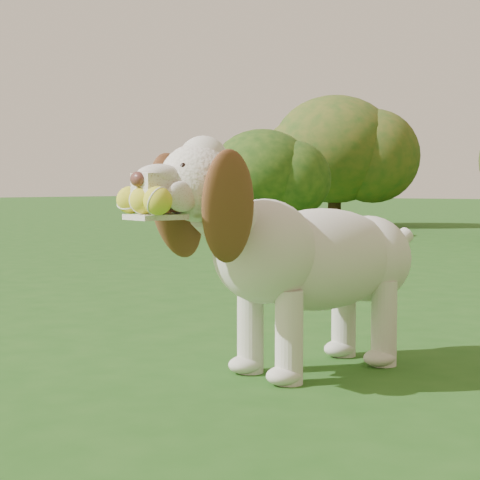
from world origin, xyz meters
The scene contains 4 objects.
ground centered at (0.00, 0.00, 0.00)m, with size 80.00×80.00×0.00m, color #1F4F16.
dog centered at (-0.56, 0.52, 0.42)m, with size 0.63×1.21×0.80m.
shrub_a centered at (-5.03, 6.68, 0.81)m, with size 1.33×1.33×1.38m.
shrub_e centered at (-5.58, 9.49, 1.24)m, with size 2.03×2.03×2.10m.
Camera 1 is at (0.91, -1.78, 0.64)m, focal length 60.00 mm.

